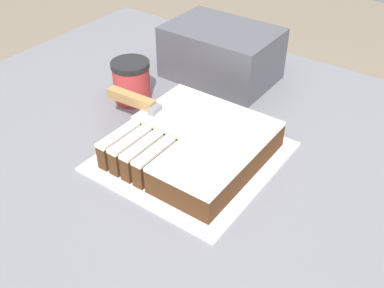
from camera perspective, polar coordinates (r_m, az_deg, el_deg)
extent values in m
cube|color=silver|center=(0.92, 0.00, -1.58)|extent=(0.33, 0.34, 0.01)
cube|color=#472814|center=(0.94, 1.99, 1.50)|extent=(0.27, 0.17, 0.05)
cube|color=white|center=(0.92, 2.03, 2.96)|extent=(0.27, 0.17, 0.01)
cube|color=#472814|center=(0.82, 0.22, -4.64)|extent=(0.14, 0.11, 0.05)
cube|color=white|center=(0.80, 0.23, -3.10)|extent=(0.14, 0.11, 0.01)
cube|color=#472814|center=(0.91, -9.18, -0.31)|extent=(0.02, 0.10, 0.05)
cube|color=white|center=(0.89, -9.36, 1.16)|extent=(0.02, 0.10, 0.01)
cube|color=#472814|center=(0.89, -7.77, -0.99)|extent=(0.02, 0.10, 0.05)
cube|color=white|center=(0.88, -7.92, 0.49)|extent=(0.02, 0.10, 0.01)
cube|color=#472814|center=(0.88, -6.30, -1.71)|extent=(0.02, 0.10, 0.05)
cube|color=white|center=(0.86, -6.43, -0.21)|extent=(0.02, 0.10, 0.01)
cube|color=#472814|center=(0.86, -4.78, -2.44)|extent=(0.02, 0.10, 0.05)
cube|color=white|center=(0.84, -4.88, -0.93)|extent=(0.02, 0.10, 0.01)
cube|color=silver|center=(0.91, -0.25, 2.62)|extent=(0.18, 0.04, 0.00)
cube|color=slate|center=(0.94, -4.55, 4.49)|extent=(0.02, 0.03, 0.02)
cube|color=olive|center=(0.98, -7.64, 5.74)|extent=(0.12, 0.03, 0.02)
cylinder|color=#B23333|center=(1.09, -7.66, 7.58)|extent=(0.09, 0.09, 0.09)
cylinder|color=black|center=(1.07, -7.88, 9.97)|extent=(0.09, 0.09, 0.01)
cube|color=#47474C|center=(1.18, 3.74, 11.42)|extent=(0.28, 0.19, 0.14)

